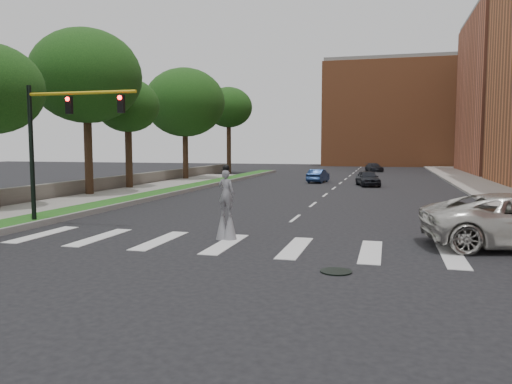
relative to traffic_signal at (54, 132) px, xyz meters
name	(u,v)px	position (x,y,z in m)	size (l,w,h in m)	color
ground_plane	(252,252)	(9.78, -3.00, -4.15)	(160.00, 160.00, 0.00)	black
grass_median	(178,190)	(-1.72, 17.00, -4.03)	(2.00, 60.00, 0.25)	#1C5317
median_curb	(190,190)	(-0.67, 17.00, -4.01)	(0.20, 60.00, 0.28)	gray
sidewalk_left	(64,203)	(-4.72, 7.00, -4.06)	(4.00, 60.00, 0.18)	gray
sidewalk_right	(499,192)	(22.28, 22.00, -4.06)	(5.00, 90.00, 0.18)	gray
stone_wall	(127,181)	(-7.22, 19.00, -3.60)	(0.50, 56.00, 1.10)	#5D5850
manhole	(336,271)	(12.78, -5.00, -4.13)	(0.90, 0.90, 0.04)	black
building_backdrop	(399,115)	(15.78, 75.00, 4.85)	(26.00, 14.00, 18.00)	#B56439
traffic_signal	(54,132)	(0.00, 0.00, 0.00)	(5.30, 0.23, 6.20)	black
stilt_performer	(226,210)	(8.24, -1.10, -3.02)	(0.83, 0.58, 2.86)	black
car_near	(368,178)	(12.43, 26.05, -3.45)	(1.64, 4.08, 1.39)	black
car_mid	(318,176)	(7.61, 29.25, -3.51)	(1.36, 3.91, 1.29)	navy
car_far	(374,167)	(12.28, 51.49, -3.57)	(1.64, 4.03, 1.17)	black
tree_2	(86,76)	(-6.13, 11.81, 4.16)	(7.59, 7.59, 11.56)	black
tree_3	(128,106)	(-6.23, 17.60, 2.58)	(5.07, 5.07, 8.95)	black
tree_4	(185,103)	(-6.11, 29.02, 3.79)	(8.19, 8.19, 11.44)	black
tree_5	(229,108)	(-5.45, 41.51, 4.16)	(5.95, 5.95, 10.90)	black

